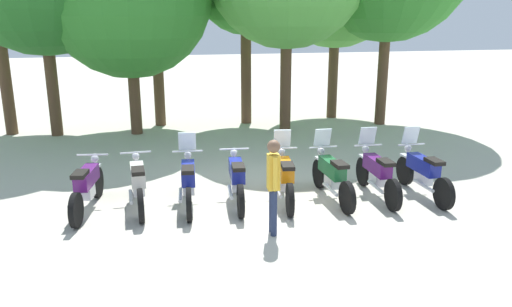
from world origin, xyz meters
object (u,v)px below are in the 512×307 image
object	(u,v)px
motorcycle_4	(285,177)
motorcycle_5	(332,175)
motorcycle_2	(188,180)
motorcycle_3	(237,178)
motorcycle_7	(423,172)
motorcycle_1	(138,183)
motorcycle_6	(377,173)
person_0	(273,180)
motorcycle_0	(87,186)

from	to	relation	value
motorcycle_4	motorcycle_5	distance (m)	0.97
motorcycle_2	motorcycle_4	world-z (taller)	same
motorcycle_3	motorcycle_7	distance (m)	3.90
motorcycle_3	motorcycle_4	xyz separation A→B (m)	(0.97, -0.14, 0.01)
motorcycle_1	motorcycle_2	world-z (taller)	motorcycle_2
motorcycle_4	motorcycle_6	size ratio (longest dim) A/B	0.99
motorcycle_2	motorcycle_6	distance (m)	3.89
motorcycle_1	motorcycle_4	xyz separation A→B (m)	(2.91, -0.32, 0.01)
motorcycle_4	person_0	world-z (taller)	person_0
motorcycle_0	motorcycle_4	size ratio (longest dim) A/B	1.00
motorcycle_1	motorcycle_6	distance (m)	4.87
motorcycle_5	motorcycle_6	distance (m)	0.97
motorcycle_6	person_0	bearing A→B (deg)	120.25
motorcycle_4	motorcycle_5	xyz separation A→B (m)	(0.96, -0.13, 0.00)
motorcycle_1	motorcycle_3	xyz separation A→B (m)	(1.94, -0.18, 0.00)
motorcycle_0	motorcycle_6	size ratio (longest dim) A/B	0.99
motorcycle_1	motorcycle_3	world-z (taller)	same
motorcycle_7	motorcycle_5	bearing A→B (deg)	84.47
person_0	motorcycle_2	bearing A→B (deg)	131.65
motorcycle_0	motorcycle_7	world-z (taller)	motorcycle_7
motorcycle_2	motorcycle_6	bearing A→B (deg)	-90.37
motorcycle_3	motorcycle_7	size ratio (longest dim) A/B	1.00
motorcycle_0	person_0	distance (m)	3.75
motorcycle_3	motorcycle_4	world-z (taller)	motorcycle_4
motorcycle_1	motorcycle_7	world-z (taller)	motorcycle_7
motorcycle_5	person_0	bearing A→B (deg)	130.57
motorcycle_3	motorcycle_5	size ratio (longest dim) A/B	1.00
motorcycle_2	motorcycle_6	xyz separation A→B (m)	(3.87, -0.39, 0.00)
motorcycle_1	person_0	distance (m)	2.95
motorcycle_3	motorcycle_7	bearing A→B (deg)	-91.31
motorcycle_4	motorcycle_6	bearing A→B (deg)	-86.21
motorcycle_2	motorcycle_7	distance (m)	4.87
motorcycle_3	motorcycle_4	size ratio (longest dim) A/B	1.01
motorcycle_2	motorcycle_5	bearing A→B (deg)	-91.01
motorcycle_4	motorcycle_7	world-z (taller)	same
motorcycle_0	motorcycle_2	size ratio (longest dim) A/B	0.99
motorcycle_4	motorcycle_3	bearing A→B (deg)	91.40
motorcycle_5	motorcycle_7	size ratio (longest dim) A/B	1.00
motorcycle_0	motorcycle_4	world-z (taller)	motorcycle_4
motorcycle_2	motorcycle_7	world-z (taller)	same
motorcycle_5	motorcycle_0	bearing A→B (deg)	84.41
motorcycle_0	person_0	xyz separation A→B (m)	(3.22, -1.86, 0.48)
motorcycle_7	person_0	size ratio (longest dim) A/B	1.30
motorcycle_7	person_0	distance (m)	3.76
motorcycle_0	motorcycle_5	size ratio (longest dim) A/B	0.99
motorcycle_7	motorcycle_3	bearing A→B (deg)	83.75
motorcycle_4	motorcycle_6	xyz separation A→B (m)	(1.93, -0.20, 0.00)
motorcycle_6	motorcycle_2	bearing A→B (deg)	87.51
motorcycle_1	motorcycle_0	bearing A→B (deg)	86.21
motorcycle_3	motorcycle_7	xyz separation A→B (m)	(3.87, -0.49, 0.01)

